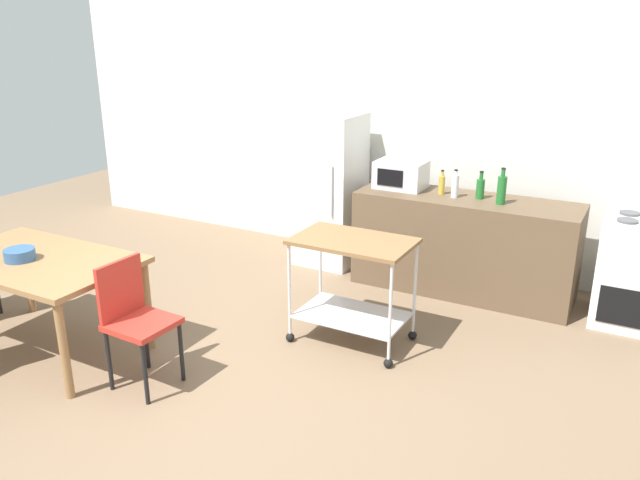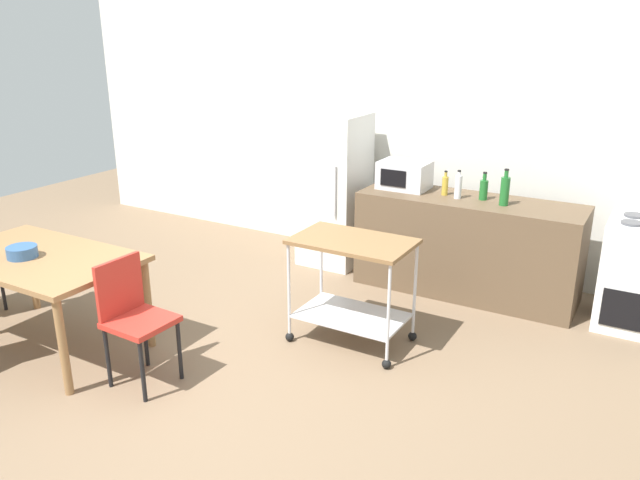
{
  "view_description": "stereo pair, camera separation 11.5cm",
  "coord_description": "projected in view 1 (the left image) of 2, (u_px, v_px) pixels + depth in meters",
  "views": [
    {
      "loc": [
        2.35,
        -2.84,
        2.39
      ],
      "look_at": [
        0.15,
        1.2,
        0.8
      ],
      "focal_mm": 35.24,
      "sensor_mm": 36.0,
      "label": 1
    },
    {
      "loc": [
        2.45,
        -2.78,
        2.39
      ],
      "look_at": [
        0.15,
        1.2,
        0.8
      ],
      "focal_mm": 35.24,
      "sensor_mm": 36.0,
      "label": 2
    }
  ],
  "objects": [
    {
      "name": "ground_plane",
      "position": [
        215.0,
        401.0,
        4.2
      ],
      "size": [
        12.0,
        12.0,
        0.0
      ],
      "primitive_type": "plane",
      "color": "brown"
    },
    {
      "name": "back_wall",
      "position": [
        401.0,
        121.0,
        6.38
      ],
      "size": [
        8.4,
        0.12,
        2.9
      ],
      "primitive_type": "cube",
      "color": "silver",
      "rests_on": "ground_plane"
    },
    {
      "name": "kitchen_counter",
      "position": [
        464.0,
        245.0,
        5.8
      ],
      "size": [
        2.0,
        0.64,
        0.9
      ],
      "primitive_type": "cube",
      "color": "brown",
      "rests_on": "ground_plane"
    },
    {
      "name": "dining_table",
      "position": [
        37.0,
        268.0,
        4.66
      ],
      "size": [
        1.5,
        0.9,
        0.75
      ],
      "color": "olive",
      "rests_on": "ground_plane"
    },
    {
      "name": "chair_red",
      "position": [
        135.0,
        315.0,
        4.25
      ],
      "size": [
        0.42,
        0.42,
        0.89
      ],
      "rotation": [
        0.0,
        0.0,
        1.53
      ],
      "color": "#B72D23",
      "rests_on": "ground_plane"
    },
    {
      "name": "stove_oven",
      "position": [
        637.0,
        272.0,
        5.16
      ],
      "size": [
        0.6,
        0.61,
        0.92
      ],
      "color": "white",
      "rests_on": "ground_plane"
    },
    {
      "name": "refrigerator",
      "position": [
        330.0,
        190.0,
        6.43
      ],
      "size": [
        0.6,
        0.63,
        1.55
      ],
      "color": "white",
      "rests_on": "ground_plane"
    },
    {
      "name": "kitchen_cart",
      "position": [
        353.0,
        273.0,
        4.82
      ],
      "size": [
        0.91,
        0.57,
        0.85
      ],
      "color": "brown",
      "rests_on": "ground_plane"
    },
    {
      "name": "microwave",
      "position": [
        401.0,
        175.0,
        5.96
      ],
      "size": [
        0.46,
        0.35,
        0.26
      ],
      "color": "silver",
      "rests_on": "kitchen_counter"
    },
    {
      "name": "bottle_sesame_oil",
      "position": [
        442.0,
        184.0,
        5.75
      ],
      "size": [
        0.06,
        0.06,
        0.23
      ],
      "color": "gold",
      "rests_on": "kitchen_counter"
    },
    {
      "name": "bottle_wine",
      "position": [
        455.0,
        186.0,
        5.64
      ],
      "size": [
        0.06,
        0.06,
        0.26
      ],
      "color": "silver",
      "rests_on": "kitchen_counter"
    },
    {
      "name": "bottle_hot_sauce",
      "position": [
        480.0,
        188.0,
        5.61
      ],
      "size": [
        0.07,
        0.07,
        0.25
      ],
      "color": "#1E6628",
      "rests_on": "kitchen_counter"
    },
    {
      "name": "bottle_olive_oil",
      "position": [
        502.0,
        189.0,
        5.43
      ],
      "size": [
        0.08,
        0.08,
        0.32
      ],
      "color": "#1E6628",
      "rests_on": "kitchen_counter"
    },
    {
      "name": "fruit_bowl",
      "position": [
        20.0,
        255.0,
        4.58
      ],
      "size": [
        0.22,
        0.22,
        0.08
      ],
      "primitive_type": "cylinder",
      "color": "#33598C",
      "rests_on": "dining_table"
    }
  ]
}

